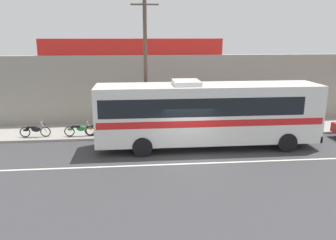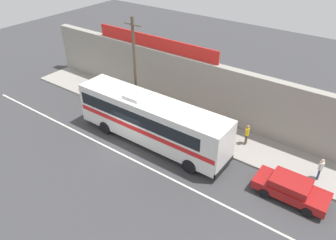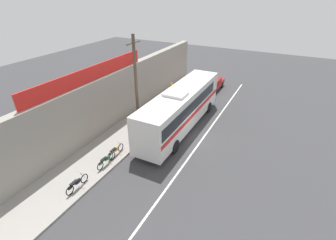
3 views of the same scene
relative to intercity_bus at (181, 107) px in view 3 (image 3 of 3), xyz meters
name	(u,v)px [view 3 (image 3 of 3)]	position (x,y,z in m)	size (l,w,h in m)	color
ground_plane	(192,138)	(-1.18, -1.63, -2.07)	(70.00, 70.00, 0.00)	#3A3A3D
sidewalk_slab	(140,124)	(-1.18, 3.57, -2.00)	(30.00, 3.60, 0.14)	gray
storefront_facade	(118,96)	(-1.18, 5.72, 0.33)	(30.00, 0.70, 4.80)	gray
storefront_billboard	(92,73)	(-4.02, 5.72, 3.28)	(12.52, 0.12, 1.10)	red
road_center_stripe	(201,141)	(-1.18, -2.43, -2.06)	(30.00, 0.14, 0.01)	silver
intercity_bus	(181,107)	(0.00, 0.00, 0.00)	(12.17, 2.64, 3.78)	silver
parked_car	(212,84)	(10.34, 0.46, -1.33)	(4.35, 1.91, 1.37)	maroon
utility_pole	(136,89)	(-3.23, 2.24, 2.34)	(1.60, 0.22, 8.27)	brown
motorcycle_red	(77,183)	(-9.97, 2.43, -1.50)	(1.82, 0.56, 0.94)	black
motorcycle_black	(115,151)	(-6.12, 2.46, -1.50)	(1.87, 0.56, 0.94)	black
motorcycle_orange	(106,160)	(-7.30, 2.35, -1.50)	(1.90, 0.56, 0.94)	black
pedestrian_near_shop	(164,99)	(2.95, 3.22, -1.02)	(0.30, 0.48, 1.57)	navy
pedestrian_by_curb	(196,76)	(11.33, 3.03, -1.01)	(0.30, 0.48, 1.59)	navy
pedestrian_far_left	(172,88)	(5.98, 3.78, -0.97)	(0.30, 0.48, 1.65)	brown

